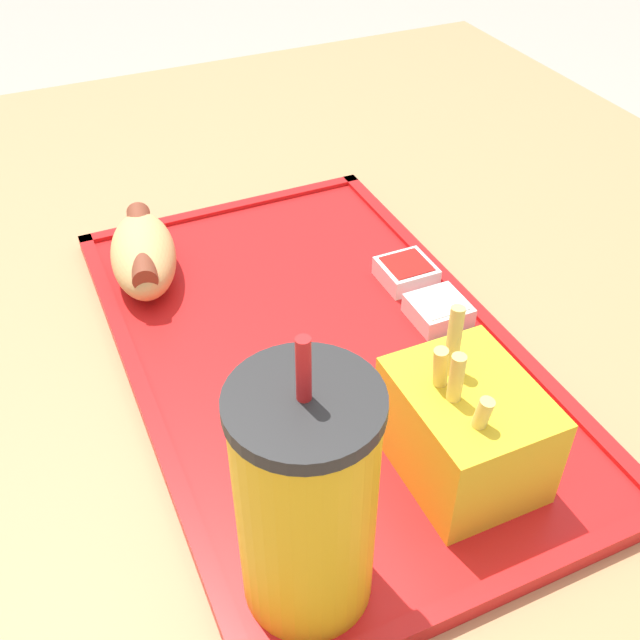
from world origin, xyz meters
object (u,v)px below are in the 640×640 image
soda_cup (306,501)px  fries_carton (465,429)px  sauce_cup_mayo (438,310)px  hot_dog_far (143,253)px  sauce_cup_ketchup (406,272)px

soda_cup → fries_carton: (0.04, -0.12, -0.04)m
soda_cup → sauce_cup_mayo: 0.27m
soda_cup → hot_dog_far: (0.33, 0.01, -0.05)m
soda_cup → fries_carton: bearing=-73.5°
fries_carton → sauce_cup_mayo: (0.14, -0.07, -0.03)m
soda_cup → hot_dog_far: bearing=1.8°
soda_cup → fries_carton: size_ratio=1.58×
soda_cup → hot_dog_far: 0.33m
soda_cup → hot_dog_far: soda_cup is taller
soda_cup → sauce_cup_mayo: size_ratio=4.26×
soda_cup → fries_carton: soda_cup is taller
soda_cup → fries_carton: 0.14m
soda_cup → sauce_cup_mayo: (0.18, -0.19, -0.07)m
sauce_cup_mayo → sauce_cup_ketchup: same height
hot_dog_far → sauce_cup_ketchup: (-0.10, -0.20, -0.02)m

